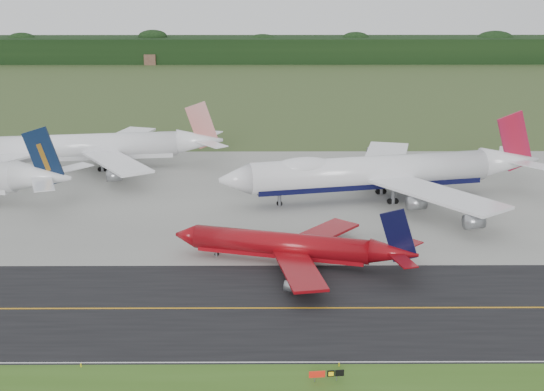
{
  "coord_description": "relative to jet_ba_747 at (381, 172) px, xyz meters",
  "views": [
    {
      "loc": [
        -1.13,
        -103.98,
        48.33
      ],
      "look_at": [
        -0.48,
        22.0,
        9.05
      ],
      "focal_mm": 50.0,
      "sensor_mm": 36.0,
      "label": 1
    }
  ],
  "objects": [
    {
      "name": "horizon_treeline",
      "position": [
        -22.47,
        225.52,
        -0.57
      ],
      "size": [
        700.0,
        25.0,
        12.0
      ],
      "color": "black",
      "rests_on": "ground"
    },
    {
      "name": "ground",
      "position": [
        -22.47,
        -48.24,
        -6.04
      ],
      "size": [
        600.0,
        600.0,
        0.0
      ],
      "primitive_type": "plane",
      "color": "#344922",
      "rests_on": "ground"
    },
    {
      "name": "jet_red_737",
      "position": [
        -19.35,
        -35.41,
        -2.96
      ],
      "size": [
        40.78,
        32.57,
        11.15
      ],
      "color": "maroon",
      "rests_on": "ground"
    },
    {
      "name": "taxiway_sign",
      "position": [
        -16.68,
        -72.23,
        -5.05
      ],
      "size": [
        4.24,
        0.62,
        1.42
      ],
      "color": "slate",
      "rests_on": "ground"
    },
    {
      "name": "apron",
      "position": [
        -22.47,
        2.76,
        -6.04
      ],
      "size": [
        400.0,
        78.0,
        0.01
      ],
      "primitive_type": "cube",
      "color": "gray",
      "rests_on": "ground"
    },
    {
      "name": "edge_marker_left",
      "position": [
        -46.92,
        -68.74,
        -5.79
      ],
      "size": [
        0.16,
        0.16,
        0.5
      ],
      "primitive_type": "cylinder",
      "color": "yellow",
      "rests_on": "ground"
    },
    {
      "name": "jet_ba_747",
      "position": [
        0.0,
        0.0,
        0.0
      ],
      "size": [
        70.18,
        57.25,
        17.76
      ],
      "color": "white",
      "rests_on": "ground"
    },
    {
      "name": "edge_marker_center",
      "position": [
        -14.83,
        -68.74,
        -5.79
      ],
      "size": [
        0.16,
        0.16,
        0.5
      ],
      "primitive_type": "cylinder",
      "color": "yellow",
      "rests_on": "ground"
    },
    {
      "name": "taxiway_edge_line",
      "position": [
        -22.47,
        -67.74,
        -6.01
      ],
      "size": [
        400.0,
        0.25,
        0.0
      ],
      "primitive_type": "cube",
      "color": "silver",
      "rests_on": "taxiway"
    },
    {
      "name": "taxiway_centreline",
      "position": [
        -22.47,
        -52.24,
        -6.01
      ],
      "size": [
        400.0,
        0.4,
        0.0
      ],
      "primitive_type": "cube",
      "color": "orange",
      "rests_on": "taxiway"
    },
    {
      "name": "taxiway",
      "position": [
        -22.47,
        -52.24,
        -6.03
      ],
      "size": [
        400.0,
        32.0,
        0.02
      ],
      "primitive_type": "cube",
      "color": "black",
      "rests_on": "ground"
    },
    {
      "name": "jet_star_tail",
      "position": [
        -63.95,
        25.68,
        -0.8
      ],
      "size": [
        59.58,
        49.44,
        15.72
      ],
      "color": "white",
      "rests_on": "ground"
    }
  ]
}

